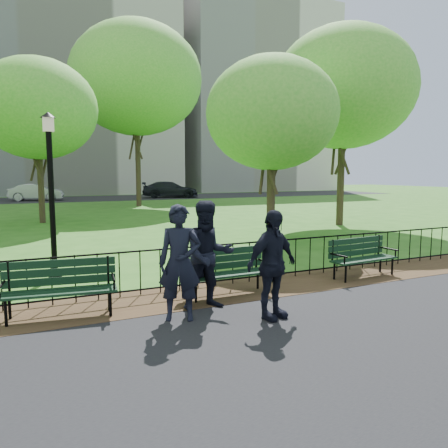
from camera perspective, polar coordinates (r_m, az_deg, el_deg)
name	(u,v)px	position (r m, az deg, el deg)	size (l,w,h in m)	color
ground	(232,319)	(7.29, 1.06, -12.35)	(120.00, 120.00, 0.00)	#2A6019
asphalt_path	(393,430)	(4.76, 21.20, -23.75)	(60.00, 9.20, 0.01)	black
dirt_strip	(198,295)	(8.59, -3.42, -9.28)	(60.00, 1.60, 0.01)	#332015
far_street	(58,199)	(41.36, -20.89, 3.03)	(70.00, 9.00, 0.01)	black
iron_fence	(189,266)	(8.93, -4.63, -5.46)	(24.06, 0.06, 1.00)	black
apartment_mid	(61,60)	(55.85, -20.49, 19.41)	(24.00, 15.00, 30.00)	#B6B4A6
apartment_east	(248,102)	(62.22, 3.15, 15.65)	(20.00, 15.00, 24.00)	silver
park_bench_main	(217,267)	(8.36, -0.93, -5.59)	(1.74, 0.55, 0.98)	black
park_bench_left_a	(60,282)	(7.74, -20.66, -7.14)	(1.86, 0.78, 1.02)	black
park_bench_right_a	(361,253)	(10.45, 17.46, -3.65)	(1.74, 0.67, 0.97)	black
lamppost	(51,189)	(10.44, -21.64, 4.24)	(0.33, 0.33, 3.69)	black
tree_near_e	(272,114)	(15.31, 6.28, 14.14)	(4.51, 4.51, 6.29)	#2D2116
tree_mid_e	(344,88)	(20.79, 15.35, 16.74)	(6.27, 6.27, 8.75)	#2D2116
tree_far_c	(37,109)	(22.56, -23.22, 13.64)	(5.47, 5.47, 7.63)	#2D2116
tree_far_e	(136,79)	(32.05, -11.41, 18.08)	(9.03, 9.03, 12.59)	#2D2116
person_left	(180,263)	(7.05, -5.79, -5.04)	(0.68, 0.45, 1.87)	black
person_mid	(208,255)	(7.60, -2.04, -4.07)	(0.92, 0.48, 1.89)	black
person_right	(272,265)	(7.13, 6.29, -5.29)	(1.04, 0.43, 1.78)	black
sedan_silver	(36,192)	(40.06, -23.30, 3.84)	(1.50, 4.31, 1.42)	#9C9FA3
sedan_dark	(170,190)	(41.47, -7.06, 4.49)	(2.12, 5.22, 1.51)	black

